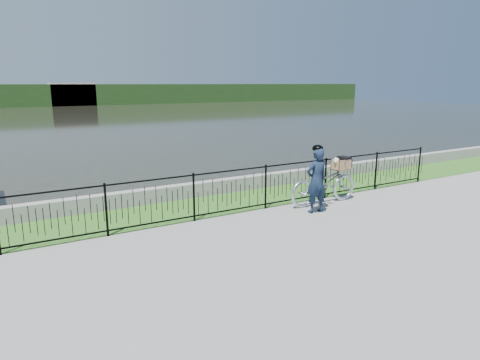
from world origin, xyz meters
TOP-DOWN VIEW (x-y plane):
  - ground at (0.00, 0.00)m, footprint 120.00×120.00m
  - grass_strip at (0.00, 2.60)m, footprint 60.00×2.00m
  - water at (0.00, 33.00)m, footprint 120.00×120.00m
  - quay_wall at (0.00, 3.60)m, footprint 60.00×0.30m
  - fence at (0.00, 1.60)m, footprint 14.00×0.06m
  - far_treeline at (0.00, 60.00)m, footprint 120.00×6.00m
  - far_building_right at (6.00, 58.50)m, footprint 6.00×3.00m
  - bicycle_rig at (2.60, 1.21)m, footprint 2.15×0.75m
  - cyclist at (1.90, 0.70)m, footprint 0.61×0.41m

SIDE VIEW (x-z plane):
  - ground at x=0.00m, z-range 0.00..0.00m
  - water at x=0.00m, z-range 0.00..0.00m
  - grass_strip at x=0.00m, z-range 0.00..0.01m
  - quay_wall at x=0.00m, z-range 0.00..0.40m
  - bicycle_rig at x=2.60m, z-range -0.05..1.19m
  - fence at x=0.00m, z-range 0.00..1.15m
  - cyclist at x=1.90m, z-range -0.01..1.69m
  - far_treeline at x=0.00m, z-range 0.00..3.00m
  - far_building_right at x=6.00m, z-range 0.00..3.20m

